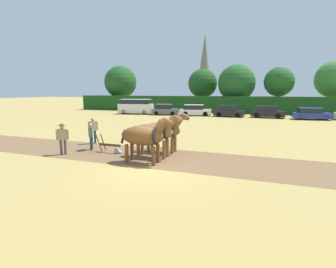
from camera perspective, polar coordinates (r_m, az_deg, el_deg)
The scene contains 23 objects.
ground_plane at distance 11.86m, azimuth -3.44°, elevation -7.60°, with size 240.00×240.00×0.00m, color #A88E4C.
plowed_furrow_strip at distance 16.77m, azimuth -19.91°, elevation -3.11°, with size 34.89×4.09×0.01m, color brown.
hedgerow at distance 43.16m, azimuth 13.65°, elevation 6.22°, with size 55.12×1.96×2.65m, color #194719.
tree_far_left at distance 52.81m, azimuth -10.29°, elevation 11.04°, with size 6.20×6.20×8.30m.
tree_left at distance 48.37m, azimuth 7.54°, elevation 10.85°, with size 5.17×5.17×7.42m.
tree_center_left at distance 46.07m, azimuth 14.69°, elevation 10.66°, with size 6.15×6.15×7.86m.
tree_center at distance 45.39m, azimuth 23.02°, elevation 10.40°, with size 4.59×4.59×7.21m.
tree_center_right at distance 47.69m, azimuth 32.47°, elevation 9.98°, with size 5.54×5.54×7.99m.
church_spire at distance 73.37m, azimuth 7.95°, elevation 14.07°, with size 2.84×2.84×18.46m.
draft_horse_lead_left at distance 12.56m, azimuth -5.23°, elevation -0.42°, with size 2.83×1.03×2.34m.
draft_horse_lead_right at distance 13.68m, azimuth -2.92°, elevation 0.45°, with size 2.91×0.92×2.35m.
draft_horse_trail_left at distance 14.83m, azimuth -0.97°, elevation 0.91°, with size 2.92×0.98×2.34m.
plow at distance 15.10m, azimuth -12.11°, elevation -2.87°, with size 1.56×0.47×1.13m.
farmer_at_plow at distance 16.10m, azimuth -16.41°, elevation -0.13°, with size 0.38×0.59×1.59m.
farmer_beside_team at distance 16.26m, azimuth 1.23°, elevation 0.43°, with size 0.38×0.61×1.63m.
farmer_onlooker_left at distance 15.39m, azimuth -21.99°, elevation -0.54°, with size 0.58×0.43×1.70m.
farmer_onlooker_right at distance 17.96m, azimuth -15.98°, elevation 1.17°, with size 0.43×0.61×1.73m.
parked_van at distance 40.53m, azimuth -7.02°, elevation 5.99°, with size 5.37×2.73×2.25m.
parked_car_left at distance 38.62m, azimuth -0.67°, elevation 5.30°, with size 4.08×2.44×1.58m.
parked_car_center_left at distance 37.55m, azimuth 5.91°, elevation 5.14°, with size 4.71×2.61×1.56m.
parked_car_center at distance 36.81m, azimuth 13.11°, elevation 4.85°, with size 4.15×2.12×1.55m.
parked_car_center_right at distance 36.88m, azimuth 20.90°, elevation 4.49°, with size 4.38×2.39×1.55m.
parked_car_right at distance 36.62m, azimuth 28.69°, elevation 3.87°, with size 4.41×2.17×1.45m.
Camera 1 is at (4.45, -10.44, 3.44)m, focal length 28.00 mm.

